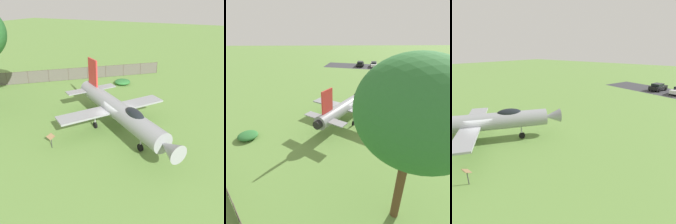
{
  "view_description": "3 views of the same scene",
  "coord_description": "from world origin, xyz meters",
  "views": [
    {
      "loc": [
        7.46,
        -16.5,
        10.51
      ],
      "look_at": [
        -0.09,
        -0.7,
        2.05
      ],
      "focal_mm": 37.81,
      "sensor_mm": 36.0,
      "label": 1
    },
    {
      "loc": [
        -21.44,
        2.02,
        11.36
      ],
      "look_at": [
        -1.12,
        1.44,
        1.52
      ],
      "focal_mm": 28.61,
      "sensor_mm": 36.0,
      "label": 2
    },
    {
      "loc": [
        -7.13,
        -15.7,
        8.31
      ],
      "look_at": [
        8.27,
        -3.03,
        1.5
      ],
      "focal_mm": 29.99,
      "sensor_mm": 36.0,
      "label": 3
    }
  ],
  "objects": [
    {
      "name": "perimeter_fence",
      "position": [
        -10.94,
        10.79,
        0.92
      ],
      "size": [
        18.58,
        16.01,
        1.73
      ],
      "rotation": [
        0.0,
        0.0,
        10.14
      ],
      "color": "#4C4238",
      "rests_on": "ground_plane"
    },
    {
      "name": "ground_plane",
      "position": [
        0.0,
        0.0,
        0.0
      ],
      "size": [
        200.0,
        200.0,
        0.0
      ],
      "primitive_type": "plane",
      "color": "#668E42"
    },
    {
      "name": "info_plaque",
      "position": [
        -3.37,
        -4.68,
        0.85
      ],
      "size": [
        0.41,
        0.61,
        1.14
      ],
      "color": "#333333",
      "rests_on": "ground_plane"
    },
    {
      "name": "shrub_near_fence",
      "position": [
        -4.4,
        11.6,
        0.33
      ],
      "size": [
        2.11,
        2.14,
        0.65
      ],
      "color": "#2D7033",
      "rests_on": "ground_plane"
    },
    {
      "name": "display_jet",
      "position": [
        0.29,
        -0.21,
        2.07
      ],
      "size": [
        12.57,
        10.25,
        5.37
      ],
      "rotation": [
        0.0,
        0.0,
        5.66
      ],
      "color": "gray",
      "rests_on": "ground_plane"
    }
  ]
}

